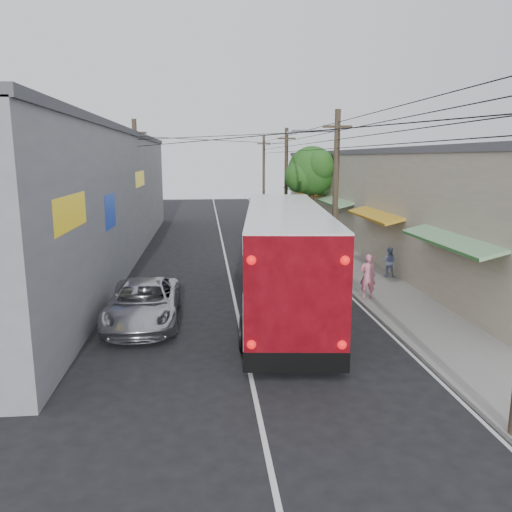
{
  "coord_description": "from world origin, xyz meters",
  "views": [
    {
      "loc": [
        -1.12,
        -10.86,
        5.76
      ],
      "look_at": [
        0.93,
        9.29,
        1.75
      ],
      "focal_mm": 35.0,
      "sensor_mm": 36.0,
      "label": 1
    }
  ],
  "objects_px": {
    "coach_bus": "(284,255)",
    "parked_suv": "(302,240)",
    "parked_car_mid": "(280,234)",
    "pedestrian_far": "(389,262)",
    "pedestrian_near": "(368,276)",
    "parked_car_far": "(279,223)",
    "jeepney": "(143,303)"
  },
  "relations": [
    {
      "from": "coach_bus",
      "to": "pedestrian_far",
      "type": "relative_size",
      "value": 9.52
    },
    {
      "from": "parked_suv",
      "to": "pedestrian_near",
      "type": "distance_m",
      "value": 9.73
    },
    {
      "from": "parked_suv",
      "to": "parked_car_mid",
      "type": "xyz_separation_m",
      "value": [
        -0.8,
        3.59,
        -0.13
      ]
    },
    {
      "from": "parked_car_far",
      "to": "pedestrian_far",
      "type": "relative_size",
      "value": 2.99
    },
    {
      "from": "parked_car_mid",
      "to": "pedestrian_near",
      "type": "bearing_deg",
      "value": -76.14
    },
    {
      "from": "parked_car_mid",
      "to": "pedestrian_far",
      "type": "relative_size",
      "value": 3.16
    },
    {
      "from": "parked_suv",
      "to": "parked_car_mid",
      "type": "height_order",
      "value": "parked_suv"
    },
    {
      "from": "parked_car_mid",
      "to": "parked_car_far",
      "type": "distance_m",
      "value": 6.01
    },
    {
      "from": "jeepney",
      "to": "parked_car_mid",
      "type": "distance_m",
      "value": 16.88
    },
    {
      "from": "pedestrian_near",
      "to": "jeepney",
      "type": "bearing_deg",
      "value": 18.5
    },
    {
      "from": "coach_bus",
      "to": "jeepney",
      "type": "xyz_separation_m",
      "value": [
        -5.27,
        -1.69,
        -1.28
      ]
    },
    {
      "from": "parked_suv",
      "to": "coach_bus",
      "type": "bearing_deg",
      "value": -98.63
    },
    {
      "from": "coach_bus",
      "to": "parked_suv",
      "type": "relative_size",
      "value": 2.19
    },
    {
      "from": "parked_suv",
      "to": "parked_car_far",
      "type": "relative_size",
      "value": 1.45
    },
    {
      "from": "jeepney",
      "to": "parked_car_far",
      "type": "xyz_separation_m",
      "value": [
        7.96,
        21.24,
        -0.03
      ]
    },
    {
      "from": "parked_car_mid",
      "to": "parked_car_far",
      "type": "bearing_deg",
      "value": 89.33
    },
    {
      "from": "jeepney",
      "to": "parked_car_far",
      "type": "bearing_deg",
      "value": 68.7
    },
    {
      "from": "coach_bus",
      "to": "pedestrian_near",
      "type": "xyz_separation_m",
      "value": [
        3.49,
        0.31,
        -1.0
      ]
    },
    {
      "from": "parked_suv",
      "to": "pedestrian_near",
      "type": "xyz_separation_m",
      "value": [
        0.8,
        -9.7,
        0.11
      ]
    },
    {
      "from": "pedestrian_near",
      "to": "pedestrian_far",
      "type": "relative_size",
      "value": 1.25
    },
    {
      "from": "parked_car_far",
      "to": "pedestrian_far",
      "type": "bearing_deg",
      "value": -84.95
    },
    {
      "from": "parked_suv",
      "to": "jeepney",
      "type": "bearing_deg",
      "value": -117.81
    },
    {
      "from": "pedestrian_near",
      "to": "pedestrian_far",
      "type": "xyz_separation_m",
      "value": [
        2.2,
        3.48,
        -0.18
      ]
    },
    {
      "from": "jeepney",
      "to": "parked_car_far",
      "type": "relative_size",
      "value": 1.23
    },
    {
      "from": "pedestrian_near",
      "to": "pedestrian_far",
      "type": "height_order",
      "value": "pedestrian_near"
    },
    {
      "from": "jeepney",
      "to": "parked_car_mid",
      "type": "bearing_deg",
      "value": 64.15
    },
    {
      "from": "coach_bus",
      "to": "parked_car_mid",
      "type": "relative_size",
      "value": 3.02
    },
    {
      "from": "jeepney",
      "to": "parked_car_mid",
      "type": "height_order",
      "value": "parked_car_mid"
    },
    {
      "from": "coach_bus",
      "to": "pedestrian_near",
      "type": "distance_m",
      "value": 3.64
    },
    {
      "from": "parked_car_mid",
      "to": "parked_suv",
      "type": "bearing_deg",
      "value": -70.43
    },
    {
      "from": "parked_suv",
      "to": "parked_car_mid",
      "type": "bearing_deg",
      "value": 108.98
    },
    {
      "from": "parked_suv",
      "to": "pedestrian_far",
      "type": "bearing_deg",
      "value": -57.86
    }
  ]
}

